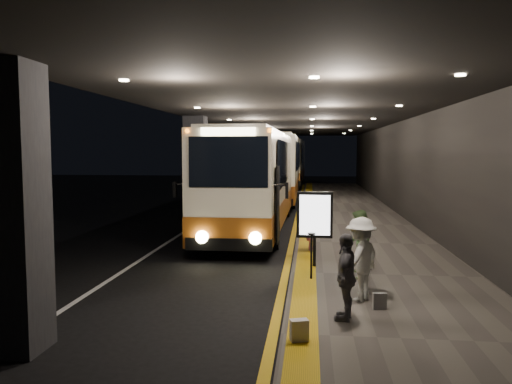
# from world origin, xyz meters

# --- Properties ---
(ground) EXTENTS (90.00, 90.00, 0.00)m
(ground) POSITION_xyz_m (0.00, 0.00, 0.00)
(ground) COLOR black
(lane_line_white) EXTENTS (0.12, 50.00, 0.01)m
(lane_line_white) POSITION_xyz_m (-1.80, 5.00, 0.01)
(lane_line_white) COLOR silver
(lane_line_white) RESTS_ON ground
(kerb_stripe_yellow) EXTENTS (0.18, 50.00, 0.01)m
(kerb_stripe_yellow) POSITION_xyz_m (2.35, 5.00, 0.01)
(kerb_stripe_yellow) COLOR gold
(kerb_stripe_yellow) RESTS_ON ground
(sidewalk) EXTENTS (4.50, 50.00, 0.15)m
(sidewalk) POSITION_xyz_m (4.75, 5.00, 0.07)
(sidewalk) COLOR #514C44
(sidewalk) RESTS_ON ground
(tactile_strip) EXTENTS (0.50, 50.00, 0.01)m
(tactile_strip) POSITION_xyz_m (2.85, 5.00, 0.16)
(tactile_strip) COLOR gold
(tactile_strip) RESTS_ON sidewalk
(terminal_wall) EXTENTS (0.10, 50.00, 6.00)m
(terminal_wall) POSITION_xyz_m (7.00, 5.00, 3.00)
(terminal_wall) COLOR black
(terminal_wall) RESTS_ON ground
(support_columns) EXTENTS (0.80, 24.80, 4.40)m
(support_columns) POSITION_xyz_m (-1.50, 4.00, 2.20)
(support_columns) COLOR black
(support_columns) RESTS_ON ground
(canopy) EXTENTS (9.00, 50.00, 0.40)m
(canopy) POSITION_xyz_m (2.50, 5.00, 4.60)
(canopy) COLOR black
(canopy) RESTS_ON support_columns
(coach_main) EXTENTS (2.57, 11.94, 3.70)m
(coach_main) POSITION_xyz_m (0.76, 4.01, 1.78)
(coach_main) COLOR #EFE5C8
(coach_main) RESTS_ON ground
(coach_second) EXTENTS (2.69, 12.36, 3.88)m
(coach_second) POSITION_xyz_m (0.87, 15.21, 1.86)
(coach_second) COLOR #EFE5C8
(coach_second) RESTS_ON ground
(coach_third) EXTENTS (2.80, 12.68, 3.98)m
(coach_third) POSITION_xyz_m (0.93, 29.06, 1.91)
(coach_third) COLOR #EFE5C8
(coach_third) RESTS_ON ground
(passenger_boarding) EXTENTS (0.46, 0.65, 1.67)m
(passenger_boarding) POSITION_xyz_m (2.99, -0.36, 0.99)
(passenger_boarding) COLOR #CF607C
(passenger_boarding) RESTS_ON sidewalk
(passenger_waiting_green) EXTENTS (0.52, 0.79, 1.57)m
(passenger_waiting_green) POSITION_xyz_m (4.07, -3.46, 0.93)
(passenger_waiting_green) COLOR #476739
(passenger_waiting_green) RESTS_ON sidewalk
(passenger_waiting_white) EXTENTS (1.02, 1.15, 1.64)m
(passenger_waiting_white) POSITION_xyz_m (3.94, -5.27, 0.97)
(passenger_waiting_white) COLOR #B9BAB4
(passenger_waiting_white) RESTS_ON sidewalk
(passenger_waiting_grey) EXTENTS (0.64, 0.96, 1.51)m
(passenger_waiting_grey) POSITION_xyz_m (3.58, -6.45, 0.91)
(passenger_waiting_grey) COLOR #57565C
(passenger_waiting_grey) RESTS_ON sidewalk
(bag_polka) EXTENTS (0.27, 0.15, 0.31)m
(bag_polka) POSITION_xyz_m (4.24, -5.82, 0.30)
(bag_polka) COLOR black
(bag_polka) RESTS_ON sidewalk
(bag_plain) EXTENTS (0.31, 0.23, 0.34)m
(bag_plain) POSITION_xyz_m (2.80, -7.55, 0.32)
(bag_plain) COLOR silver
(bag_plain) RESTS_ON sidewalk
(info_sign) EXTENTS (0.90, 0.17, 1.90)m
(info_sign) POSITION_xyz_m (3.07, -2.53, 1.43)
(info_sign) COLOR black
(info_sign) RESTS_ON sidewalk
(stanchion_post) EXTENTS (0.05, 0.05, 1.05)m
(stanchion_post) POSITION_xyz_m (2.99, -3.78, 0.67)
(stanchion_post) COLOR black
(stanchion_post) RESTS_ON sidewalk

